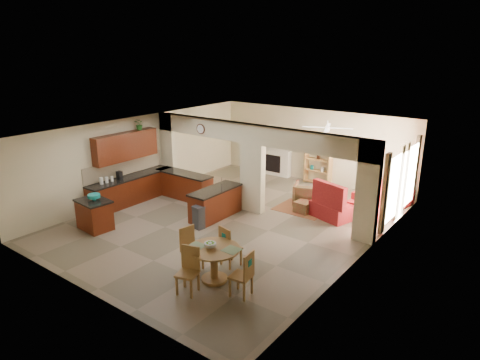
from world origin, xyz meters
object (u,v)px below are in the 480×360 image
Objects in this scene: kitchen_island at (95,214)px; dining_table at (214,259)px; sofa at (382,199)px; armchair at (307,194)px.

dining_table is at bearing 3.79° from kitchen_island.
kitchen_island is 4.59m from dining_table.
kitchen_island reaches higher than sofa.
kitchen_island is 8.81m from sofa.
armchair is at bearing 96.38° from dining_table.
armchair is at bearing 125.02° from sofa.
sofa is at bearing 76.85° from dining_table.
armchair reaches higher than sofa.
kitchen_island is at bearing 33.32° from armchair.
dining_table is (4.59, -0.11, 0.08)m from kitchen_island.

